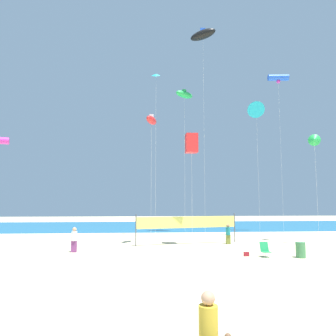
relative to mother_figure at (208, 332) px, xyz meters
name	(u,v)px	position (x,y,z in m)	size (l,w,h in m)	color
ground_plane	(188,273)	(0.90, 9.09, -0.87)	(120.00, 120.00, 0.00)	beige
ocean_band	(158,226)	(0.90, 39.23, -0.86)	(120.00, 20.00, 0.01)	#1E6B99
mother_figure	(208,332)	(0.00, 0.00, 0.00)	(0.37, 0.37, 1.63)	olive
beachgoer_white_shirt	(74,239)	(-5.81, 15.96, 0.01)	(0.38, 0.38, 1.65)	#7A3872
beachgoer_teal_shirt	(228,233)	(5.56, 19.26, -0.03)	(0.36, 0.36, 1.58)	olive
folding_beach_chair	(265,249)	(6.22, 13.19, -0.40)	(0.52, 0.65, 0.89)	#1E8C4C
trash_barrel	(301,250)	(8.24, 12.72, -0.41)	(0.57, 0.57, 0.92)	#3F7F4C
volleyball_net	(188,223)	(2.33, 19.43, 0.77)	(8.24, 1.94, 2.40)	#4C4C51
beach_handbag	(246,254)	(5.16, 13.53, -0.74)	(0.32, 0.16, 0.26)	maroon
kite_red_inflatable	(151,120)	(-0.61, 18.87, 8.96)	(1.18, 1.85, 10.31)	silver
kite_green_inflatable	(184,95)	(3.28, 28.24, 14.37)	(2.32, 1.74, 15.85)	silver
kite_blue_tube	(278,78)	(13.74, 27.27, 16.24)	(2.30, 0.92, 17.50)	silver
kite_green_delta	(314,140)	(12.13, 17.54, 7.29)	(0.95, 0.68, 8.64)	silver
kite_cyan_delta	(256,110)	(9.72, 23.45, 11.34)	(1.68, 1.23, 13.05)	silver
kite_red_box	(192,143)	(2.52, 18.30, 7.03)	(0.93, 0.93, 8.65)	silver
kite_cyan_diamond	(156,77)	(-0.06, 24.04, 14.61)	(0.73, 0.72, 15.97)	silver
kite_black_inflatable	(203,35)	(5.09, 26.33, 20.44)	(3.07, 2.08, 22.09)	silver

